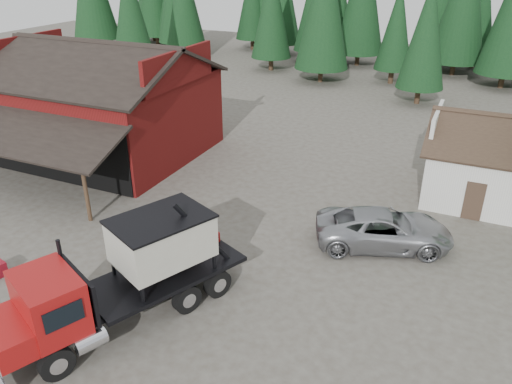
% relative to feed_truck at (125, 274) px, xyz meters
% --- Properties ---
extents(ground, '(120.00, 120.00, 0.00)m').
position_rel_feed_truck_xyz_m(ground, '(-0.68, 2.98, -1.94)').
color(ground, '#4E493D').
rests_on(ground, ground).
extents(red_barn, '(12.80, 13.63, 7.18)m').
position_rel_feed_truck_xyz_m(red_barn, '(-11.68, 12.88, 0.75)').
color(red_barn, maroon).
rests_on(red_barn, ground).
extents(farmhouse, '(8.60, 6.42, 4.65)m').
position_rel_feed_truck_xyz_m(farmhouse, '(12.32, 15.97, -0.27)').
color(farmhouse, silver).
rests_on(farmhouse, ground).
extents(conifer_backdrop, '(76.00, 16.00, 16.00)m').
position_rel_feed_truck_xyz_m(conifer_backdrop, '(-0.68, 44.98, -1.94)').
color(conifer_backdrop, black).
rests_on(conifer_backdrop, ground).
extents(near_pine_a, '(4.40, 4.40, 11.40)m').
position_rel_feed_truck_xyz_m(near_pine_a, '(-22.68, 30.98, 4.45)').
color(near_pine_a, '#382619').
rests_on(near_pine_a, ground).
extents(near_pine_b, '(3.96, 3.96, 10.40)m').
position_rel_feed_truck_xyz_m(near_pine_b, '(5.32, 32.98, 3.95)').
color(near_pine_b, '#382619').
rests_on(near_pine_b, ground).
extents(near_pine_d, '(5.28, 5.28, 13.40)m').
position_rel_feed_truck_xyz_m(near_pine_d, '(-4.68, 36.98, 5.45)').
color(near_pine_d, '#382619').
rests_on(near_pine_d, ground).
extents(feed_truck, '(6.03, 9.38, 4.15)m').
position_rel_feed_truck_xyz_m(feed_truck, '(0.00, 0.00, 0.00)').
color(feed_truck, black).
rests_on(feed_truck, ground).
extents(silver_car, '(6.62, 4.69, 1.68)m').
position_rel_feed_truck_xyz_m(silver_car, '(7.32, 8.75, -1.10)').
color(silver_car, '#A0A2A8').
rests_on(silver_car, ground).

